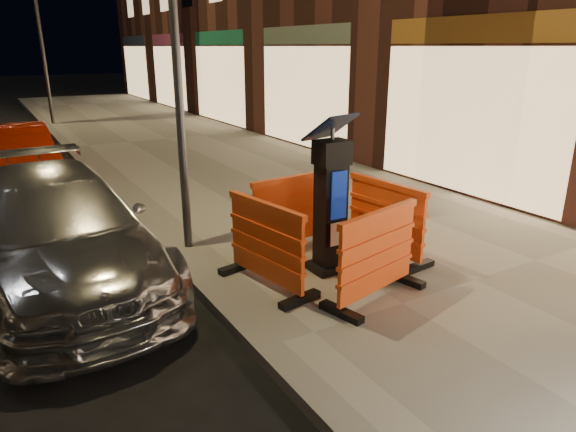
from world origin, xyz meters
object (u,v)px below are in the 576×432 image
barrier_kerbside (266,245)px  car_red (23,181)px  barrier_front (377,255)px  barrier_back (292,212)px  barrier_bldgside (385,219)px  parking_kiosk (331,200)px  car_silver (65,281)px

barrier_kerbside → car_red: barrier_kerbside is taller
barrier_front → car_red: (-3.10, 9.00, -0.69)m
barrier_front → car_red: 9.54m
barrier_back → car_red: barrier_back is taller
barrier_back → barrier_bldgside: size_ratio=1.00×
parking_kiosk → barrier_back: size_ratio=1.40×
parking_kiosk → car_red: bearing=102.7°
barrier_front → barrier_bldgside: (0.95, 0.95, 0.00)m
barrier_back → barrier_kerbside: (-0.95, -0.95, 0.00)m
barrier_front → car_silver: barrier_front is taller
car_red → barrier_bldgside: bearing=-66.0°
barrier_back → car_red: (-3.10, 7.10, -0.69)m
barrier_kerbside → car_red: size_ratio=0.36×
parking_kiosk → barrier_back: bearing=81.6°
parking_kiosk → barrier_back: parking_kiosk is taller
car_red → parking_kiosk: bearing=-71.7°
barrier_kerbside → barrier_bldgside: bearing=-100.4°
barrier_front → barrier_back: bearing=76.6°
car_silver → barrier_bldgside: bearing=-26.8°
barrier_back → barrier_kerbside: size_ratio=1.00×
barrier_bldgside → car_red: bearing=20.3°
barrier_front → barrier_kerbside: 1.34m
barrier_bldgside → car_red: size_ratio=0.36×
car_silver → barrier_kerbside: bearing=-42.7°
barrier_kerbside → car_silver: 2.85m
barrier_kerbside → barrier_bldgside: size_ratio=1.00×
barrier_back → car_silver: size_ratio=0.28×
barrier_kerbside → car_silver: bearing=40.2°
parking_kiosk → barrier_front: parking_kiosk is taller
barrier_kerbside → barrier_bldgside: same height
barrier_back → car_silver: bearing=160.0°
parking_kiosk → barrier_kerbside: bearing=171.6°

